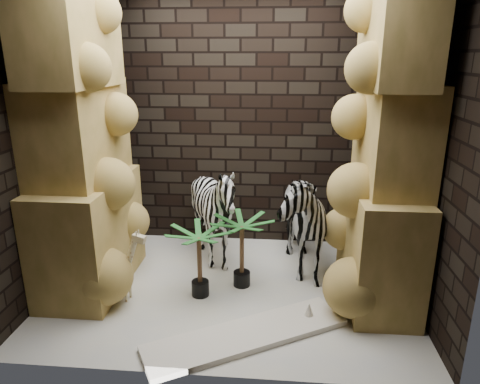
# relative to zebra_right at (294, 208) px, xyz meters

# --- Properties ---
(floor) EXTENTS (3.50, 3.50, 0.00)m
(floor) POSITION_rel_zebra_right_xyz_m (-0.63, -0.53, -0.70)
(floor) COLOR beige
(floor) RESTS_ON ground
(wall_back) EXTENTS (3.50, 0.00, 3.50)m
(wall_back) POSITION_rel_zebra_right_xyz_m (-0.63, 0.72, 0.80)
(wall_back) COLOR black
(wall_back) RESTS_ON ground
(wall_front) EXTENTS (3.50, 0.00, 3.50)m
(wall_front) POSITION_rel_zebra_right_xyz_m (-0.63, -1.78, 0.80)
(wall_front) COLOR black
(wall_front) RESTS_ON ground
(wall_left) EXTENTS (0.00, 3.00, 3.00)m
(wall_left) POSITION_rel_zebra_right_xyz_m (-2.38, -0.53, 0.80)
(wall_left) COLOR black
(wall_left) RESTS_ON ground
(wall_right) EXTENTS (0.00, 3.00, 3.00)m
(wall_right) POSITION_rel_zebra_right_xyz_m (1.12, -0.53, 0.80)
(wall_right) COLOR black
(wall_right) RESTS_ON ground
(rock_pillar_left) EXTENTS (0.68, 1.30, 3.00)m
(rock_pillar_left) POSITION_rel_zebra_right_xyz_m (-2.03, -0.53, 0.80)
(rock_pillar_left) COLOR tan
(rock_pillar_left) RESTS_ON floor
(rock_pillar_right) EXTENTS (0.58, 1.25, 3.00)m
(rock_pillar_right) POSITION_rel_zebra_right_xyz_m (0.79, -0.53, 0.80)
(rock_pillar_right) COLOR tan
(rock_pillar_right) RESTS_ON floor
(zebra_right) EXTENTS (0.86, 1.28, 1.40)m
(zebra_right) POSITION_rel_zebra_right_xyz_m (0.00, 0.00, 0.00)
(zebra_right) COLOR white
(zebra_right) RESTS_ON floor
(zebra_left) EXTENTS (1.31, 1.45, 1.09)m
(zebra_left) POSITION_rel_zebra_right_xyz_m (-0.86, 0.03, -0.16)
(zebra_left) COLOR white
(zebra_left) RESTS_ON floor
(giraffe_toy) EXTENTS (0.41, 0.20, 0.75)m
(giraffe_toy) POSITION_rel_zebra_right_xyz_m (-1.67, -0.80, -0.32)
(giraffe_toy) COLOR beige
(giraffe_toy) RESTS_ON floor
(palm_front) EXTENTS (0.36, 0.36, 0.74)m
(palm_front) POSITION_rel_zebra_right_xyz_m (-0.52, -0.45, -0.33)
(palm_front) COLOR #144C20
(palm_front) RESTS_ON floor
(palm_back) EXTENTS (0.36, 0.36, 0.71)m
(palm_back) POSITION_rel_zebra_right_xyz_m (-0.91, -0.67, -0.35)
(palm_back) COLOR #144C20
(palm_back) RESTS_ON floor
(surfboard) EXTENTS (1.71, 1.23, 0.05)m
(surfboard) POSITION_rel_zebra_right_xyz_m (-0.40, -1.31, -0.67)
(surfboard) COLOR silver
(surfboard) RESTS_ON floor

